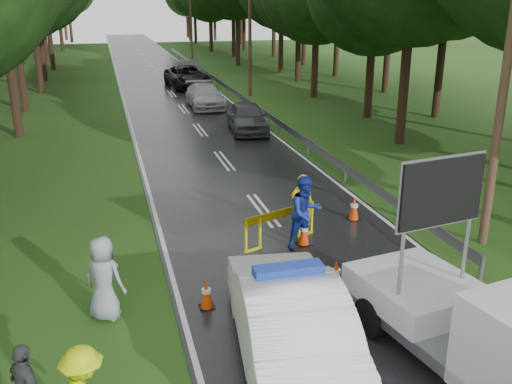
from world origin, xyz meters
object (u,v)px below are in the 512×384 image
object	(u,v)px
police_sedan	(287,315)
work_truck	(476,325)
queue_car_first	(247,117)
queue_car_fourth	(190,69)
barrier	(280,218)
civilian	(306,213)
queue_car_third	(188,77)
officer	(302,205)
queue_car_second	(205,96)

from	to	relation	value
police_sedan	work_truck	size ratio (longest dim) A/B	1.08
queue_car_first	queue_car_fourth	xyz separation A→B (m)	(0.34, 21.55, -0.07)
barrier	civilian	world-z (taller)	civilian
queue_car_third	queue_car_first	bearing A→B (deg)	-91.80
officer	civilian	bearing A→B (deg)	82.18
police_sedan	queue_car_second	distance (m)	26.06
civilian	barrier	bearing A→B (deg)	127.85
work_truck	queue_car_second	bearing A→B (deg)	80.33
queue_car_third	officer	bearing A→B (deg)	-96.46
work_truck	officer	size ratio (longest dim) A/B	2.72
work_truck	queue_car_first	world-z (taller)	work_truck
queue_car_second	civilian	bearing A→B (deg)	-92.46
queue_car_second	queue_car_third	xyz separation A→B (m)	(0.16, 8.28, 0.11)
queue_car_fourth	queue_car_second	bearing A→B (deg)	-97.50
police_sedan	civilian	distance (m)	4.96
barrier	queue_car_first	distance (m)	13.84
queue_car_second	queue_car_fourth	bearing A→B (deg)	85.43
officer	queue_car_first	distance (m)	13.34
police_sedan	queue_car_fourth	size ratio (longest dim) A/B	1.30
queue_car_first	queue_car_third	xyz separation A→B (m)	(-0.72, 15.55, 0.06)
barrier	queue_car_third	size ratio (longest dim) A/B	0.38
queue_car_first	police_sedan	bearing A→B (deg)	-95.51
work_truck	queue_car_fourth	world-z (taller)	work_truck
civilian	queue_car_fourth	bearing A→B (deg)	72.29
work_truck	barrier	bearing A→B (deg)	94.45
police_sedan	barrier	xyz separation A→B (m)	(1.41, 4.99, -0.11)
work_truck	queue_car_second	size ratio (longest dim) A/B	1.02
queue_car_third	work_truck	bearing A→B (deg)	-94.70
police_sedan	queue_car_first	xyz separation A→B (m)	(3.89, 18.61, -0.11)
work_truck	queue_car_third	size ratio (longest dim) A/B	0.84
police_sedan	officer	distance (m)	5.80
police_sedan	barrier	distance (m)	5.19
barrier	queue_car_second	distance (m)	20.95
barrier	queue_car_second	size ratio (longest dim) A/B	0.46
work_truck	queue_car_second	distance (m)	27.29
barrier	queue_car_second	bearing A→B (deg)	64.50
queue_car_third	queue_car_fourth	xyz separation A→B (m)	(1.06, 6.00, -0.13)
queue_car_second	queue_car_first	bearing A→B (deg)	-82.77
work_truck	queue_car_second	xyz separation A→B (m)	(-0.01, 27.29, -0.31)
barrier	queue_car_first	bearing A→B (deg)	58.55
civilian	officer	bearing A→B (deg)	63.43
queue_car_second	queue_car_fourth	xyz separation A→B (m)	(1.22, 14.28, -0.02)
officer	queue_car_first	world-z (taller)	officer
queue_car_fourth	police_sedan	bearing A→B (deg)	-98.63
officer	civilian	world-z (taller)	civilian
police_sedan	queue_car_fourth	bearing A→B (deg)	-89.05
barrier	queue_car_fourth	xyz separation A→B (m)	(2.82, 35.16, -0.07)
officer	queue_car_third	distance (m)	28.79
work_truck	queue_car_fourth	distance (m)	41.58
barrier	queue_car_third	distance (m)	29.22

